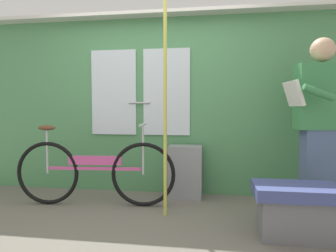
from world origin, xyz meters
The scene contains 7 objects.
ground_plane centered at (0.00, 0.00, -0.02)m, with size 6.39×3.93×0.04m, color #666056.
train_door_wall centered at (-0.01, 1.16, 1.19)m, with size 5.39×0.28×2.29m.
bicycle_near_door centered at (-0.58, 0.49, 0.38)m, with size 1.81×0.44×0.93m.
passenger_reading_newspaper centered at (1.81, 0.53, 0.95)m, with size 0.62×0.55×1.80m.
trash_bin_by_wall centered at (0.41, 0.94, 0.32)m, with size 0.40×0.28×0.64m, color gray.
handrail_pole centered at (0.26, 0.29, 1.12)m, with size 0.04×0.04×2.25m, color #C6C14C.
bench_seat_corner centered at (1.44, -0.08, 0.24)m, with size 0.70×0.44×0.45m.
Camera 1 is at (0.75, -2.72, 1.09)m, focal length 32.40 mm.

